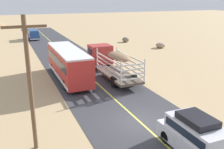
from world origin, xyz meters
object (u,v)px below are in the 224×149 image
at_px(livestock_truck, 107,58).
at_px(car_far, 34,34).
at_px(bus, 68,63).
at_px(power_pole_near, 30,81).
at_px(boulder_mid_field, 126,40).
at_px(boulder_far_horizon, 161,45).
at_px(suv_near, 195,135).

relative_size(livestock_truck, car_far, 2.10).
bearing_deg(bus, power_pole_near, -111.96).
bearing_deg(boulder_mid_field, boulder_far_horizon, -68.55).
bearing_deg(suv_near, power_pole_near, 153.48).
distance_m(car_far, boulder_far_horizon, 25.98).
relative_size(bus, boulder_mid_field, 6.74).
relative_size(car_far, boulder_far_horizon, 2.79).
distance_m(bus, car_far, 28.70).
xyz_separation_m(car_far, boulder_far_horizon, (19.02, -17.69, -0.64)).
height_order(car_far, boulder_far_horizon, car_far).
bearing_deg(suv_near, car_far, 94.66).
relative_size(power_pole_near, boulder_far_horizon, 4.56).
relative_size(suv_near, bus, 0.46).
bearing_deg(boulder_far_horizon, power_pole_near, -135.57).
xyz_separation_m(suv_near, boulder_far_horizon, (15.38, 26.95, -0.71)).
height_order(livestock_truck, car_far, livestock_truck).
relative_size(boulder_mid_field, boulder_far_horizon, 0.89).
height_order(power_pole_near, boulder_far_horizon, power_pole_near).
height_order(bus, power_pole_near, power_pole_near).
xyz_separation_m(bus, power_pole_near, (-4.82, -11.94, 2.32)).
bearing_deg(boulder_far_horizon, suv_near, -119.71).
bearing_deg(livestock_truck, boulder_mid_field, 58.64).
relative_size(power_pole_near, boulder_mid_field, 5.10).
relative_size(bus, power_pole_near, 1.32).
bearing_deg(livestock_truck, car_far, 99.78).
distance_m(suv_near, boulder_mid_field, 36.71).
xyz_separation_m(livestock_truck, car_far, (-4.89, 28.37, -0.70)).
bearing_deg(livestock_truck, bus, -175.99).
bearing_deg(boulder_far_horizon, livestock_truck, -142.90).
height_order(livestock_truck, boulder_mid_field, livestock_truck).
bearing_deg(suv_near, livestock_truck, 85.61).
xyz_separation_m(suv_near, bus, (-3.21, 15.95, 0.60)).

